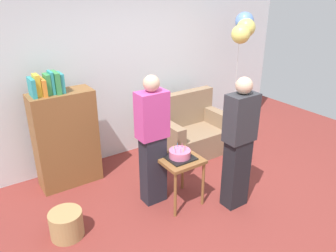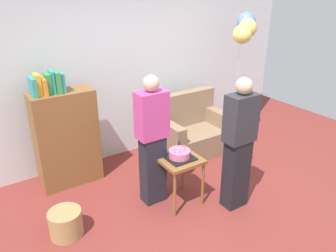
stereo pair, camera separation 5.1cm
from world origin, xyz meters
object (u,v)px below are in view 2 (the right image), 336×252
couch (191,132)px  handbag (245,154)px  person_holding_cake (239,144)px  birthday_cake (180,154)px  balloon_bunch (245,28)px  side_table (179,165)px  bookshelf (66,136)px  wicker_basket (66,223)px  person_blowing_candles (152,141)px

couch → handbag: 0.91m
person_holding_cake → handbag: size_ratio=5.82×
birthday_cake → person_holding_cake: (0.54, -0.42, 0.16)m
person_holding_cake → balloon_bunch: balloon_bunch is taller
handbag → balloon_bunch: (0.35, 0.57, 1.82)m
couch → side_table: 1.39m
bookshelf → balloon_bunch: size_ratio=0.74×
person_holding_cake → wicker_basket: size_ratio=4.53×
side_table → birthday_cake: birthday_cake is taller
side_table → birthday_cake: (-0.00, 0.00, 0.15)m
person_blowing_candles → balloon_bunch: bearing=36.6°
person_blowing_candles → person_holding_cake: size_ratio=1.00×
person_holding_cake → wicker_basket: bearing=-13.9°
couch → birthday_cake: size_ratio=3.44×
handbag → balloon_bunch: bearing=58.6°
handbag → couch: bearing=127.8°
bookshelf → balloon_bunch: (2.81, -0.33, 1.23)m
couch → side_table: couch is taller
person_blowing_candles → handbag: bearing=21.9°
birthday_cake → person_holding_cake: size_ratio=0.20×
side_table → couch: bearing=46.6°
person_blowing_candles → balloon_bunch: size_ratio=0.76×
side_table → person_holding_cake: (0.54, -0.42, 0.31)m
wicker_basket → handbag: 2.86m
bookshelf → birthday_cake: bearing=-51.1°
side_table → wicker_basket: 1.44m
birthday_cake → couch: bearing=46.6°
bookshelf → handbag: bearing=-20.2°
bookshelf → handbag: bookshelf is taller
birthday_cake → handbag: size_ratio=1.14×
couch → wicker_basket: (-2.32, -0.82, -0.19)m
couch → balloon_bunch: bearing=-7.6°
wicker_basket → person_blowing_candles: bearing=1.6°
person_blowing_candles → handbag: person_blowing_candles is taller
person_blowing_candles → balloon_bunch: 2.43m
birthday_cake → handbag: (1.48, 0.31, -0.57)m
handbag → balloon_bunch: 1.94m
person_blowing_candles → person_holding_cake: bearing=-20.4°
couch → bookshelf: 1.97m
wicker_basket → couch: bearing=19.4°
side_table → person_holding_cake: person_holding_cake is taller
bookshelf → birthday_cake: size_ratio=4.93×
birthday_cake → handbag: bearing=11.8°
birthday_cake → person_holding_cake: person_holding_cake is taller
balloon_bunch → couch: bearing=172.4°
couch → person_holding_cake: person_holding_cake is taller
couch → person_holding_cake: bearing=-106.0°
bookshelf → handbag: 2.68m
wicker_basket → balloon_bunch: bearing=12.3°
couch → person_blowing_candles: 1.51m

